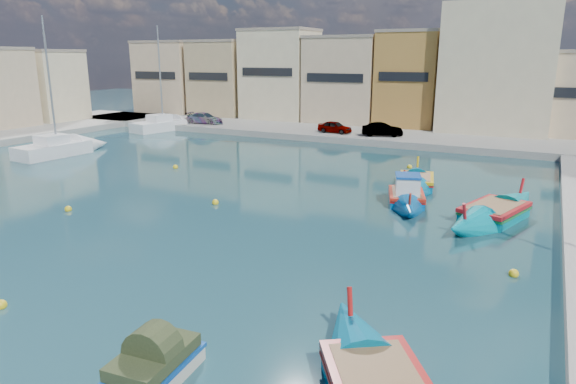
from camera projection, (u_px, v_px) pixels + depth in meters
The scene contains 12 objects.
ground at pixel (140, 245), 21.78m from camera, with size 160.00×160.00×0.00m, color #123336.
north_quay at pixel (373, 136), 49.28m from camera, with size 80.00×8.00×0.60m, color gray.
north_townhouses at pixel (462, 84), 51.50m from camera, with size 83.20×7.87×10.19m.
church_block at pixel (502, 49), 49.71m from camera, with size 10.00×10.00×19.10m.
parked_cars at pixel (288, 124), 51.45m from camera, with size 24.04×2.41×1.23m.
luzzu_blue_cabin at pixel (406, 198), 27.91m from camera, with size 3.85×7.44×2.57m.
luzzu_cyan_mid at pixel (494, 214), 25.10m from camera, with size 4.80×9.28×2.68m.
luzzu_green at pixel (416, 183), 31.36m from camera, with size 3.49×7.87×2.40m.
tender_near at pixel (154, 366), 12.61m from camera, with size 1.66×2.75×1.29m.
yacht_north at pixel (174, 125), 56.29m from camera, with size 4.25×9.07×11.68m.
yacht_midnorth at pixel (72, 147), 42.35m from camera, with size 2.98×8.32×11.60m.
mooring_buoys at pixel (239, 206), 27.16m from camera, with size 23.32×27.23×0.36m.
Camera 1 is at (14.87, -15.41, 7.79)m, focal length 32.00 mm.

